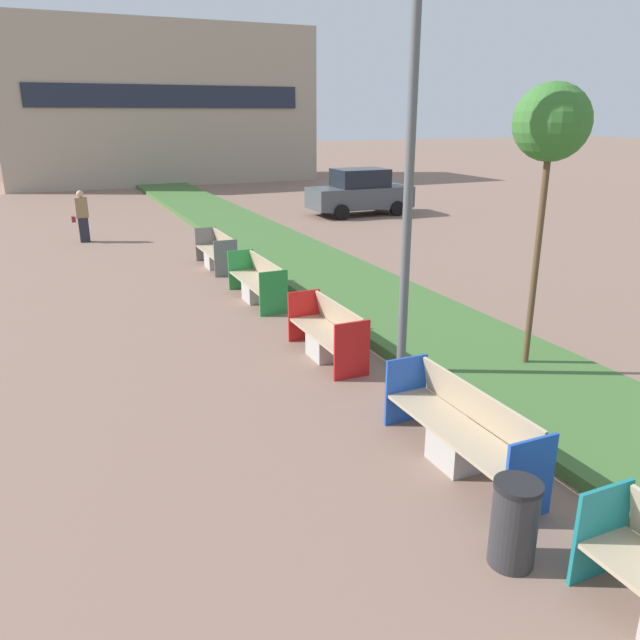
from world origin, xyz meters
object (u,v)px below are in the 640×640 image
Objects in this scene: pedestrian_walking at (82,216)px; litter_bin at (514,523)px; parked_car_distant at (360,192)px; bench_blue_frame at (461,435)px; bench_green_frame at (258,284)px; bench_grey_frame at (217,254)px; bench_red_frame at (328,337)px; street_lamp_post at (411,126)px; sapling_tree_near at (551,126)px.

litter_bin is at bearing -82.33° from pedestrian_walking.
litter_bin is 21.07m from parked_car_distant.
litter_bin is 0.20× the size of parked_car_distant.
bench_blue_frame reaches higher than litter_bin.
litter_bin is (-0.62, -9.16, 0.06)m from bench_green_frame.
bench_blue_frame is 10.96m from bench_grey_frame.
bench_grey_frame is (-0.00, 10.96, -0.01)m from bench_blue_frame.
bench_grey_frame is at bearing -60.09° from pedestrian_walking.
bench_grey_frame is 10.32m from parked_car_distant.
bench_red_frame is 7.19m from bench_grey_frame.
street_lamp_post is 17.14m from parked_car_distant.
parked_car_distant is at bearing 71.77° from sapling_tree_near.
bench_blue_frame is at bearing -89.92° from bench_red_frame.
street_lamp_post reaches higher than pedestrian_walking.
bench_red_frame is 0.29× the size of street_lamp_post.
litter_bin is 5.42m from street_lamp_post.
sapling_tree_near is 2.67× the size of pedestrian_walking.
sapling_tree_near is at bearing 35.30° from bench_blue_frame.
parked_car_distant is (7.84, 13.87, 0.55)m from bench_red_frame.
street_lamp_post is at bearing -83.22° from bench_green_frame.
pedestrian_walking is at bearing -171.49° from parked_car_distant.
bench_blue_frame and bench_red_frame have the same top height.
bench_blue_frame is 16.50m from pedestrian_walking.
sapling_tree_near reaches higher than litter_bin.
bench_grey_frame is 2.41× the size of litter_bin.
sapling_tree_near is 16.87m from parked_car_distant.
parked_car_distant is at bearing 7.54° from pedestrian_walking.
bench_grey_frame is 1.24× the size of pedestrian_walking.
bench_green_frame is 12.83m from parked_car_distant.
sapling_tree_near is at bearing -107.26° from parked_car_distant.
pedestrian_walking is (-3.02, 12.44, 0.48)m from bench_red_frame.
bench_grey_frame is at bearing 106.24° from sapling_tree_near.
street_lamp_post reaches higher than sapling_tree_near.
bench_blue_frame is 1.76m from litter_bin.
bench_blue_frame is at bearing -79.43° from pedestrian_walking.
bench_green_frame is at bearing 89.94° from bench_red_frame.
sapling_tree_near is at bearing 47.14° from litter_bin.
street_lamp_post is (0.61, 2.38, 3.47)m from bench_blue_frame.
bench_red_frame is 0.86× the size of bench_green_frame.
bench_green_frame is at bearing 86.14° from litter_bin.
pedestrian_walking is at bearing 97.67° from litter_bin.
street_lamp_post is at bearing -66.18° from bench_red_frame.
parked_car_distant is at bearing 40.45° from bench_grey_frame.
parked_car_distant reaches higher than bench_red_frame.
bench_green_frame is at bearing -126.76° from parked_car_distant.
sapling_tree_near is 1.05× the size of parked_car_distant.
pedestrian_walking is at bearing 100.57° from bench_blue_frame.
bench_grey_frame is 9.28m from street_lamp_post.
parked_car_distant reaches higher than pedestrian_walking.
pedestrian_walking reaches higher than bench_green_frame.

